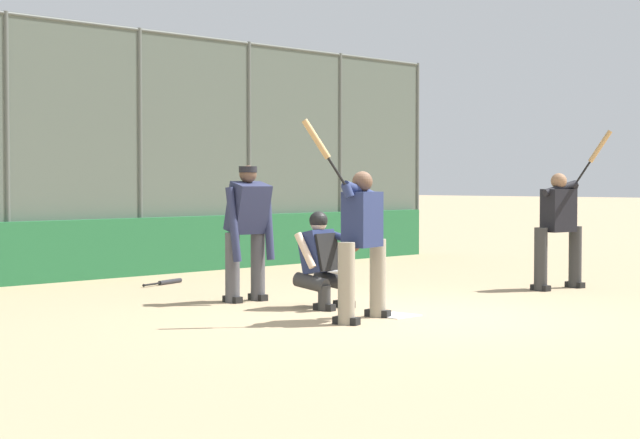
{
  "coord_description": "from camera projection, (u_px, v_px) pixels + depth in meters",
  "views": [
    {
      "loc": [
        9.05,
        7.59,
        1.5
      ],
      "look_at": [
        0.16,
        -1.0,
        1.05
      ],
      "focal_mm": 60.0,
      "sensor_mm": 36.0,
      "label": 1
    }
  ],
  "objects": [
    {
      "name": "batter_on_deck",
      "position": [
        559.0,
        226.0,
        14.74
      ],
      "size": [
        0.96,
        0.75,
        2.2
      ],
      "rotation": [
        0.0,
        0.0,
        2.99
      ],
      "color": "#333333",
      "rests_on": "ground_plane"
    },
    {
      "name": "bleachers_beyond",
      "position": [
        44.0,
        239.0,
        18.58
      ],
      "size": [
        11.43,
        2.5,
        1.48
      ],
      "color": "slate",
      "rests_on": "ground_plane"
    },
    {
      "name": "padding_wall",
      "position": [
        81.0,
        250.0,
        16.1
      ],
      "size": [
        16.0,
        0.18,
        0.91
      ],
      "primitive_type": "cube",
      "color": "#236638",
      "rests_on": "ground_plane"
    },
    {
      "name": "spare_bat_third_base_side",
      "position": [
        336.0,
        271.0,
        17.26
      ],
      "size": [
        0.79,
        0.44,
        0.07
      ],
      "rotation": [
        0.0,
        0.0,
        2.67
      ],
      "color": "black",
      "rests_on": "ground_plane"
    },
    {
      "name": "home_plate_marker",
      "position": [
        395.0,
        315.0,
        11.83
      ],
      "size": [
        0.43,
        0.43,
        0.01
      ],
      "primitive_type": "cube",
      "color": "white",
      "rests_on": "ground_plane"
    },
    {
      "name": "batter_at_plate",
      "position": [
        362.0,
        239.0,
        11.39
      ],
      "size": [
        1.09,
        0.55,
        2.15
      ],
      "rotation": [
        0.0,
        0.0,
        0.24
      ],
      "color": "gray",
      "rests_on": "ground_plane"
    },
    {
      "name": "ground_plane",
      "position": [
        395.0,
        316.0,
        11.83
      ],
      "size": [
        160.0,
        160.0,
        0.0
      ],
      "primitive_type": "plane",
      "color": "tan"
    },
    {
      "name": "backstop_fence",
      "position": [
        77.0,
        145.0,
        16.11
      ],
      "size": [
        16.4,
        0.08,
        3.92
      ],
      "color": "#515651",
      "rests_on": "ground_plane"
    },
    {
      "name": "umpire_home",
      "position": [
        247.0,
        229.0,
        13.19
      ],
      "size": [
        0.68,
        0.45,
        1.69
      ],
      "rotation": [
        0.0,
        0.0,
        -0.09
      ],
      "color": "#4C4C51",
      "rests_on": "ground_plane"
    },
    {
      "name": "spare_bat_by_padding",
      "position": [
        167.0,
        282.0,
        15.46
      ],
      "size": [
        0.88,
        0.31,
        0.07
      ],
      "rotation": [
        0.0,
        0.0,
        3.43
      ],
      "color": "black",
      "rests_on": "ground_plane"
    },
    {
      "name": "catcher_behind_plate",
      "position": [
        324.0,
        258.0,
        12.55
      ],
      "size": [
        0.62,
        0.73,
        1.14
      ],
      "rotation": [
        0.0,
        0.0,
        0.12
      ],
      "color": "#333333",
      "rests_on": "ground_plane"
    }
  ]
}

